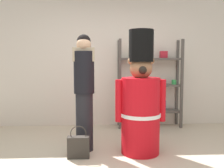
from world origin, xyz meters
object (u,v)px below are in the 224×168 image
object	(u,v)px
merchandise_shelf	(149,83)
shopping_bag	(78,147)
teddy_bear_guard	(141,103)
person_shopper	(84,89)

from	to	relation	value
merchandise_shelf	shopping_bag	xyz separation A→B (m)	(-1.31, -1.63, -0.73)
teddy_bear_guard	person_shopper	bearing A→B (deg)	169.71
person_shopper	shopping_bag	size ratio (longest dim) A/B	3.83
merchandise_shelf	person_shopper	xyz separation A→B (m)	(-1.24, -1.33, 0.03)
person_shopper	shopping_bag	bearing A→B (deg)	-102.49
person_shopper	shopping_bag	world-z (taller)	person_shopper
merchandise_shelf	shopping_bag	world-z (taller)	merchandise_shelf
person_shopper	teddy_bear_guard	bearing A→B (deg)	-10.29
teddy_bear_guard	person_shopper	world-z (taller)	teddy_bear_guard
merchandise_shelf	shopping_bag	bearing A→B (deg)	-128.76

